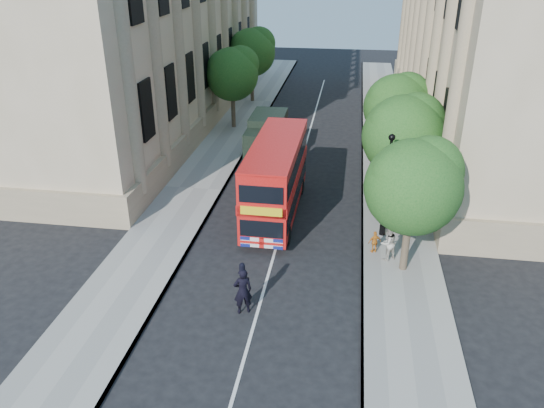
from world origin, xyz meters
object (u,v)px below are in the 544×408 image
at_px(woman_pedestrian, 388,243).
at_px(box_van, 267,140).
at_px(lamp_post, 386,190).
at_px(double_decker_bus, 276,177).
at_px(police_constable, 243,291).

bearing_deg(woman_pedestrian, box_van, -93.03).
xyz_separation_m(lamp_post, double_decker_bus, (-5.52, 1.59, -0.32)).
distance_m(double_decker_bus, police_constable, 8.62).
xyz_separation_m(double_decker_bus, box_van, (-1.71, 7.53, -0.69)).
xyz_separation_m(double_decker_bus, woman_pedestrian, (5.64, -3.89, -1.23)).
xyz_separation_m(lamp_post, box_van, (-7.23, 9.12, -1.01)).
bearing_deg(police_constable, box_van, -108.81).
xyz_separation_m(lamp_post, woman_pedestrian, (0.12, -2.31, -1.56)).
relative_size(lamp_post, woman_pedestrian, 3.09).
bearing_deg(police_constable, double_decker_bus, -115.01).
bearing_deg(double_decker_bus, box_van, 103.36).
bearing_deg(double_decker_bus, lamp_post, -15.52).
bearing_deg(lamp_post, woman_pedestrian, -86.92).
relative_size(double_decker_bus, box_van, 1.61).
relative_size(lamp_post, box_van, 0.96).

